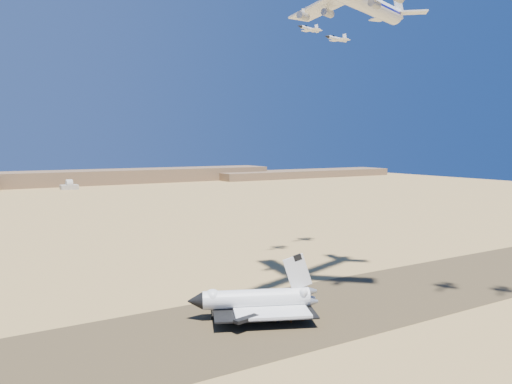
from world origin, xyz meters
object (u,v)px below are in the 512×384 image
chase_jet_d (337,39)px  crew_b (303,318)px  shuttle (255,301)px  crew_c (296,316)px  crew_a (291,320)px  chase_jet_c (309,29)px

chase_jet_d → crew_b: bearing=-147.1°
shuttle → crew_c: 13.03m
shuttle → crew_b: shuttle is taller
crew_a → chase_jet_d: size_ratio=0.11×
crew_a → chase_jet_c: size_ratio=0.12×
crew_a → crew_c: size_ratio=1.11×
crew_a → crew_b: 4.03m
crew_b → crew_c: 2.36m
crew_a → crew_c: 3.52m
crew_c → chase_jet_d: (68.08, 64.09, 99.53)m
shuttle → chase_jet_c: (53.95, 46.03, 94.76)m
crew_a → crew_c: crew_a is taller
crew_b → chase_jet_c: 121.44m
shuttle → chase_jet_c: bearing=63.9°
crew_c → chase_jet_c: (44.13, 53.41, 99.10)m
shuttle → chase_jet_d: size_ratio=2.46×
chase_jet_c → shuttle: bearing=-156.5°
crew_a → chase_jet_d: chase_jet_d is taller
crew_b → crew_a: bearing=47.8°
shuttle → crew_b: size_ratio=22.43×
crew_c → chase_jet_d: 136.56m
chase_jet_c → chase_jet_d: size_ratio=0.90×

